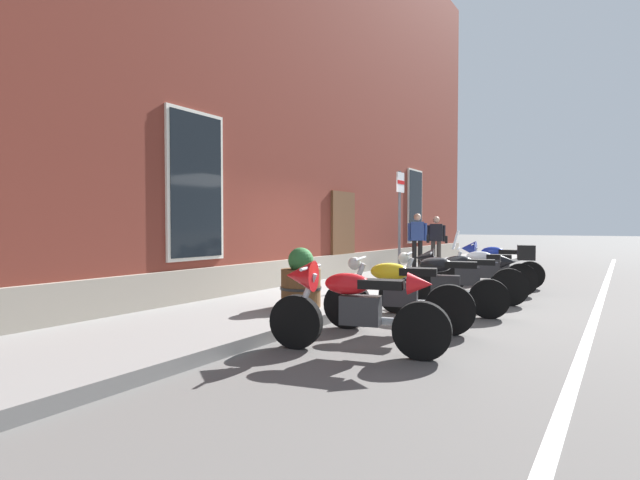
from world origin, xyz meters
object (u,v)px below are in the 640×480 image
object	(u,v)px
motorcycle_yellow_naked	(396,295)
pedestrian_blue_top	(418,237)
motorcycle_black_sport	(460,274)
motorcycle_black_naked	(441,285)
parking_sign	(400,211)
barrel_planter	(301,282)
motorcycle_silver_touring	(490,268)
motorcycle_red_sport	(349,303)
pedestrian_dark_jacket	(436,238)
motorcycle_blue_sport	(494,262)

from	to	relation	value
motorcycle_yellow_naked	pedestrian_blue_top	distance (m)	8.44
motorcycle_black_sport	motorcycle_black_naked	bearing A→B (deg)	-176.00
motorcycle_black_sport	parking_sign	bearing A→B (deg)	56.55
motorcycle_black_sport	pedestrian_blue_top	size ratio (longest dim) A/B	1.29
motorcycle_yellow_naked	motorcycle_black_sport	size ratio (longest dim) A/B	0.93
motorcycle_black_naked	barrel_planter	xyz separation A→B (m)	(-1.26, 1.82, 0.05)
pedestrian_blue_top	parking_sign	bearing A→B (deg)	-163.77
motorcycle_black_sport	motorcycle_silver_touring	bearing A→B (deg)	-7.57
motorcycle_red_sport	motorcycle_black_sport	xyz separation A→B (m)	(4.00, -0.04, -0.01)
motorcycle_silver_touring	pedestrian_dark_jacket	distance (m)	5.46
motorcycle_yellow_naked	barrel_planter	bearing A→B (deg)	84.74
motorcycle_red_sport	motorcycle_yellow_naked	bearing A→B (deg)	0.38
pedestrian_blue_top	barrel_planter	xyz separation A→B (m)	(-7.78, -1.13, -0.54)
motorcycle_yellow_naked	motorcycle_blue_sport	world-z (taller)	motorcycle_blue_sport
parking_sign	barrel_planter	world-z (taller)	parking_sign
motorcycle_yellow_naked	parking_sign	size ratio (longest dim) A/B	0.80
parking_sign	pedestrian_dark_jacket	bearing A→B (deg)	10.33
pedestrian_blue_top	pedestrian_dark_jacket	size ratio (longest dim) A/B	1.05
motorcycle_black_naked	barrel_planter	distance (m)	2.21
motorcycle_blue_sport	motorcycle_red_sport	bearing A→B (deg)	180.00
pedestrian_dark_jacket	parking_sign	bearing A→B (deg)	-169.67
motorcycle_red_sport	motorcycle_black_sport	distance (m)	4.00
motorcycle_silver_touring	barrel_planter	bearing A→B (deg)	154.34
motorcycle_black_naked	parking_sign	distance (m)	3.24
pedestrian_dark_jacket	motorcycle_yellow_naked	bearing A→B (deg)	-164.04
motorcycle_red_sport	pedestrian_blue_top	distance (m)	9.65
barrel_planter	pedestrian_dark_jacket	bearing A→B (deg)	5.57
motorcycle_silver_touring	barrel_planter	size ratio (longest dim) A/B	2.16
pedestrian_dark_jacket	parking_sign	xyz separation A→B (m)	(-5.02, -0.91, 0.72)
motorcycle_blue_sport	parking_sign	size ratio (longest dim) A/B	0.82
motorcycle_red_sport	pedestrian_dark_jacket	bearing A→B (deg)	14.07
parking_sign	barrel_planter	xyz separation A→B (m)	(-3.66, 0.07, -1.21)
motorcycle_black_naked	motorcycle_silver_touring	xyz separation A→B (m)	(2.75, -0.10, 0.06)
motorcycle_red_sport	parking_sign	world-z (taller)	parking_sign
motorcycle_black_sport	barrel_planter	size ratio (longest dim) A/B	2.28
motorcycle_black_sport	motorcycle_blue_sport	bearing A→B (deg)	0.87
motorcycle_black_naked	motorcycle_black_sport	xyz separation A→B (m)	(1.31, 0.09, 0.06)
motorcycle_black_naked	motorcycle_silver_touring	world-z (taller)	motorcycle_silver_touring
motorcycle_black_naked	motorcycle_silver_touring	bearing A→B (deg)	-2.08
motorcycle_blue_sport	motorcycle_yellow_naked	bearing A→B (deg)	179.91
motorcycle_blue_sport	motorcycle_black_naked	bearing A→B (deg)	-178.14
motorcycle_black_sport	pedestrian_blue_top	world-z (taller)	pedestrian_blue_top
motorcycle_blue_sport	pedestrian_dark_jacket	distance (m)	4.19
motorcycle_yellow_naked	motorcycle_black_naked	world-z (taller)	motorcycle_black_naked
pedestrian_dark_jacket	barrel_planter	size ratio (longest dim) A/B	1.69
motorcycle_silver_touring	parking_sign	bearing A→B (deg)	100.39
motorcycle_red_sport	motorcycle_yellow_naked	world-z (taller)	motorcycle_red_sport
motorcycle_silver_touring	pedestrian_dark_jacket	world-z (taller)	pedestrian_dark_jacket
motorcycle_black_naked	motorcycle_black_sport	distance (m)	1.31
pedestrian_blue_top	barrel_planter	size ratio (longest dim) A/B	1.77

